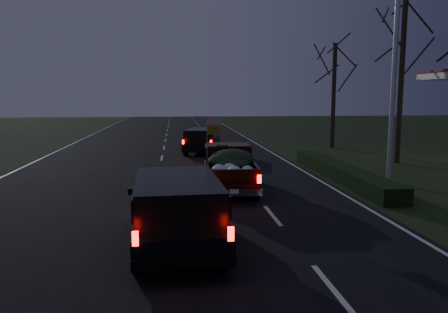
{
  "coord_description": "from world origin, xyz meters",
  "views": [
    {
      "loc": [
        0.77,
        -14.81,
        3.53
      ],
      "look_at": [
        2.56,
        1.06,
        1.3
      ],
      "focal_mm": 35.0,
      "sensor_mm": 36.0,
      "label": 1
    }
  ],
  "objects_px": {
    "light_pole": "(396,46)",
    "lead_suv": "(202,138)",
    "pickup_truck": "(229,165)",
    "rear_suv": "(178,205)"
  },
  "relations": [
    {
      "from": "lead_suv",
      "to": "pickup_truck",
      "type": "bearing_deg",
      "value": -76.64
    },
    {
      "from": "lead_suv",
      "to": "rear_suv",
      "type": "height_order",
      "value": "rear_suv"
    },
    {
      "from": "light_pole",
      "to": "lead_suv",
      "type": "distance_m",
      "value": 13.07
    },
    {
      "from": "rear_suv",
      "to": "lead_suv",
      "type": "bearing_deg",
      "value": 82.03
    },
    {
      "from": "light_pole",
      "to": "lead_suv",
      "type": "relative_size",
      "value": 2.01
    },
    {
      "from": "light_pole",
      "to": "pickup_truck",
      "type": "xyz_separation_m",
      "value": [
        -6.72,
        -0.69,
        -4.55
      ]
    },
    {
      "from": "light_pole",
      "to": "rear_suv",
      "type": "distance_m",
      "value": 11.95
    },
    {
      "from": "light_pole",
      "to": "pickup_truck",
      "type": "relative_size",
      "value": 1.9
    },
    {
      "from": "pickup_truck",
      "to": "lead_suv",
      "type": "height_order",
      "value": "pickup_truck"
    },
    {
      "from": "pickup_truck",
      "to": "rear_suv",
      "type": "xyz_separation_m",
      "value": [
        -1.97,
        -6.18,
        0.09
      ]
    }
  ]
}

